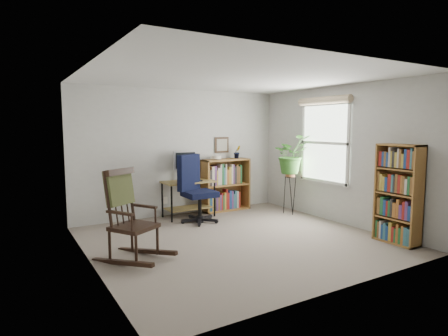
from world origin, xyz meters
TOP-DOWN VIEW (x-y plane):
  - floor at (0.00, 0.00)m, footprint 4.20×4.00m
  - ceiling at (0.00, 0.00)m, footprint 4.20×4.00m
  - wall_back at (0.00, 2.00)m, footprint 4.20×0.00m
  - wall_front at (0.00, -2.00)m, footprint 4.20×0.00m
  - wall_left at (-2.10, 0.00)m, footprint 0.00×4.00m
  - wall_right at (2.10, 0.00)m, footprint 0.00×4.00m
  - window at (2.06, 0.30)m, footprint 0.12×1.20m
  - desk at (-0.00, 1.70)m, footprint 0.95×0.52m
  - monitor at (-0.00, 1.84)m, footprint 0.46×0.16m
  - keyboard at (-0.00, 1.58)m, footprint 0.40×0.15m
  - office_chair at (-0.01, 1.23)m, footprint 0.89×0.89m
  - rocking_chair at (-1.59, -0.04)m, footprint 1.05×1.19m
  - low_bookshelf at (0.89, 1.82)m, footprint 0.99×0.33m
  - tall_bookshelf at (1.92, -1.31)m, footprint 0.27×0.63m
  - plant_stand at (1.80, 0.91)m, footprint 0.27×0.27m
  - spider_plant at (1.80, 0.91)m, footprint 1.69×1.88m
  - potted_plant_small at (1.17, 1.83)m, footprint 0.13×0.24m
  - framed_picture at (0.89, 1.97)m, footprint 0.32×0.04m

SIDE VIEW (x-z plane):
  - floor at x=0.00m, z-range 0.00..0.00m
  - desk at x=0.00m, z-range 0.00..0.68m
  - plant_stand at x=1.80m, z-range 0.00..0.85m
  - low_bookshelf at x=0.89m, z-range 0.00..1.05m
  - rocking_chair at x=-1.59m, z-range 0.00..1.19m
  - office_chair at x=-0.01m, z-range 0.00..1.22m
  - keyboard at x=0.00m, z-range 0.68..0.71m
  - tall_bookshelf at x=1.92m, z-range 0.00..1.45m
  - monitor at x=0.00m, z-range 0.68..1.24m
  - potted_plant_small at x=1.17m, z-range 1.05..1.15m
  - wall_back at x=0.00m, z-range 0.00..2.40m
  - wall_front at x=0.00m, z-range 0.00..2.40m
  - wall_left at x=-2.10m, z-range 0.00..2.40m
  - wall_right at x=2.10m, z-range 0.00..2.40m
  - framed_picture at x=0.89m, z-range 1.16..1.48m
  - window at x=2.06m, z-range 0.65..2.15m
  - spider_plant at x=1.80m, z-range 0.79..2.25m
  - ceiling at x=0.00m, z-range 2.40..2.40m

